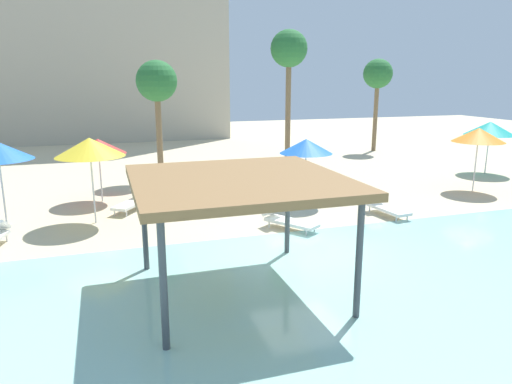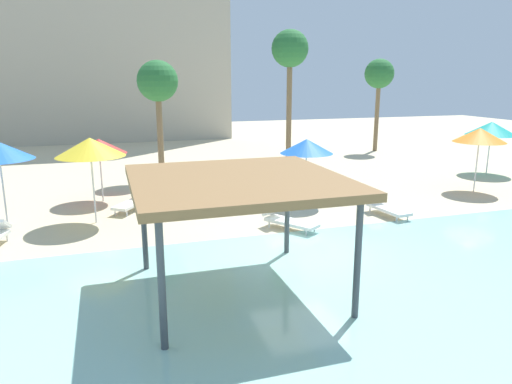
% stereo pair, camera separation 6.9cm
% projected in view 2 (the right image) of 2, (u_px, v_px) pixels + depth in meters
% --- Properties ---
extents(ground_plane, '(80.00, 80.00, 0.00)m').
position_uv_depth(ground_plane, '(301.00, 250.00, 13.48)').
color(ground_plane, beige).
extents(lagoon_water, '(44.00, 13.50, 0.04)m').
position_uv_depth(lagoon_water, '(414.00, 346.00, 8.61)').
color(lagoon_water, '#99D1C6').
rests_on(lagoon_water, ground).
extents(shade_pavilion, '(4.54, 4.54, 2.70)m').
position_uv_depth(shade_pavilion, '(238.00, 184.00, 10.26)').
color(shade_pavilion, '#42474C').
rests_on(shade_pavilion, ground).
extents(beach_umbrella_yellow_0, '(2.24, 2.24, 2.89)m').
position_uv_depth(beach_umbrella_yellow_0, '(90.00, 147.00, 15.43)').
color(beach_umbrella_yellow_0, silver).
rests_on(beach_umbrella_yellow_0, ground).
extents(beach_umbrella_orange_1, '(2.18, 2.18, 2.73)m').
position_uv_depth(beach_umbrella_orange_1, '(480.00, 135.00, 20.00)').
color(beach_umbrella_orange_1, silver).
rests_on(beach_umbrella_orange_1, ground).
extents(beach_umbrella_teal_3, '(2.48, 2.48, 2.65)m').
position_uv_depth(beach_umbrella_teal_3, '(491.00, 129.00, 23.78)').
color(beach_umbrella_teal_3, silver).
rests_on(beach_umbrella_teal_3, ground).
extents(beach_umbrella_blue_4, '(2.03, 2.03, 2.53)m').
position_uv_depth(beach_umbrella_blue_4, '(307.00, 146.00, 17.99)').
color(beach_umbrella_blue_4, silver).
rests_on(beach_umbrella_blue_4, ground).
extents(beach_umbrella_red_5, '(2.10, 2.10, 2.50)m').
position_uv_depth(beach_umbrella_red_5, '(99.00, 146.00, 18.30)').
color(beach_umbrella_red_5, silver).
rests_on(beach_umbrella_red_5, ground).
extents(lounge_chair_0, '(1.55, 1.91, 0.74)m').
position_uv_depth(lounge_chair_0, '(287.00, 220.00, 15.24)').
color(lounge_chair_0, white).
rests_on(lounge_chair_0, ground).
extents(lounge_chair_1, '(1.55, 1.91, 0.74)m').
position_uv_depth(lounge_chair_1, '(133.00, 201.00, 17.58)').
color(lounge_chair_1, white).
rests_on(lounge_chair_1, ground).
extents(lounge_chair_4, '(0.83, 1.96, 0.74)m').
position_uv_depth(lounge_chair_4, '(385.00, 206.00, 16.82)').
color(lounge_chair_4, white).
rests_on(lounge_chair_4, ground).
extents(lounge_chair_5, '(1.16, 1.99, 0.74)m').
position_uv_depth(lounge_chair_5, '(272.00, 186.00, 19.91)').
color(lounge_chair_5, white).
rests_on(lounge_chair_5, ground).
extents(palm_tree_0, '(1.90, 1.90, 5.60)m').
position_uv_depth(palm_tree_0, '(158.00, 84.00, 21.82)').
color(palm_tree_0, brown).
rests_on(palm_tree_0, ground).
extents(palm_tree_2, '(1.90, 1.90, 6.01)m').
position_uv_depth(palm_tree_2, '(379.00, 76.00, 30.69)').
color(palm_tree_2, brown).
rests_on(palm_tree_2, ground).
extents(palm_tree_3, '(1.90, 1.90, 7.20)m').
position_uv_depth(palm_tree_3, '(290.00, 53.00, 24.10)').
color(palm_tree_3, brown).
rests_on(palm_tree_3, ground).
extents(hotel_block_0, '(21.88, 9.01, 20.80)m').
position_uv_depth(hotel_block_0, '(80.00, 4.00, 36.82)').
color(hotel_block_0, '#B2A893').
rests_on(hotel_block_0, ground).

